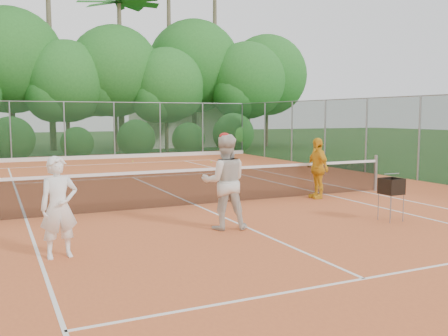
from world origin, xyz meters
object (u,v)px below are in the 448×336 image
at_px(player_center_grp, 225,182).
at_px(player_yellow, 317,168).
at_px(player_white, 59,207).
at_px(ball_hopper, 391,187).

relative_size(player_center_grp, player_yellow, 1.16).
xyz_separation_m(player_white, player_center_grp, (3.32, 0.73, 0.14)).
bearing_deg(player_white, player_yellow, 16.31).
relative_size(player_yellow, ball_hopper, 1.79).
height_order(player_white, player_yellow, player_yellow).
bearing_deg(player_center_grp, ball_hopper, -13.33).
relative_size(player_center_grp, ball_hopper, 2.08).
bearing_deg(player_yellow, player_center_grp, -54.77).
bearing_deg(player_white, player_center_grp, 5.81).
xyz_separation_m(player_white, ball_hopper, (6.96, -0.13, -0.08)).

